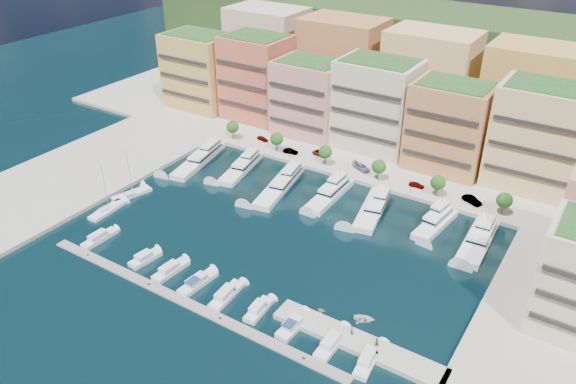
{
  "coord_description": "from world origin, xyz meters",
  "views": [
    {
      "loc": [
        58.56,
        -88.5,
        71.25
      ],
      "look_at": [
        -3.41,
        7.57,
        6.0
      ],
      "focal_mm": 35.0,
      "sensor_mm": 36.0,
      "label": 1
    }
  ],
  "objects_px": {
    "lamppost_0": "(239,135)",
    "cruiser_0": "(99,238)",
    "tender_1": "(321,310)",
    "car_5": "(472,200)",
    "tree_1": "(277,139)",
    "cruiser_9": "(368,359)",
    "car_0": "(263,139)",
    "car_1": "(291,151)",
    "yacht_2": "(282,183)",
    "sailboat_0": "(107,211)",
    "lamppost_4": "(484,203)",
    "lamppost_1": "(290,150)",
    "cruiser_2": "(145,259)",
    "tree_3": "(379,166)",
    "yacht_4": "(374,207)",
    "tender_2": "(364,319)",
    "yacht_0": "(201,157)",
    "person_1": "(376,342)",
    "tree_4": "(438,182)",
    "lamppost_3": "(411,183)",
    "tree_2": "(325,152)",
    "tree_5": "(504,200)",
    "car_3": "(361,167)",
    "lamppost_2": "(347,165)",
    "cruiser_4": "(198,283)",
    "yacht_5": "(436,221)",
    "cruiser_7": "(293,326)",
    "cruiser_8": "(332,343)",
    "tree_0": "(232,127)",
    "car_4": "(417,185)",
    "cruiser_5": "(226,295)",
    "yacht_3": "(331,192)",
    "cruiser_6": "(258,310)",
    "yacht_6": "(479,238)",
    "yacht_1": "(243,166)",
    "car_2": "(321,153)",
    "person_0": "(352,330)",
    "cruiser_3": "(171,270)",
    "sailboat_1": "(132,194)"
  },
  "relations": [
    {
      "from": "yacht_6",
      "to": "cruiser_0",
      "type": "distance_m",
      "value": 84.05
    },
    {
      "from": "tree_5",
      "to": "cruiser_9",
      "type": "relative_size",
      "value": 0.61
    },
    {
      "from": "tree_4",
      "to": "car_1",
      "type": "distance_m",
      "value": 43.77
    },
    {
      "from": "lamppost_0",
      "to": "cruiser_0",
      "type": "distance_m",
      "value": 56.0
    },
    {
      "from": "car_2",
      "to": "person_0",
      "type": "xyz_separation_m",
      "value": [
        40.07,
        -58.84,
        0.2
      ]
    },
    {
      "from": "lamppost_1",
      "to": "yacht_3",
      "type": "distance_m",
      "value": 22.24
    },
    {
      "from": "tree_0",
      "to": "cruiser_0",
      "type": "xyz_separation_m",
      "value": [
        7.41,
        -58.09,
        -4.2
      ]
    },
    {
      "from": "cruiser_9",
      "to": "person_1",
      "type": "height_order",
      "value": "person_1"
    },
    {
      "from": "yacht_3",
      "to": "cruiser_5",
      "type": "bearing_deg",
      "value": -87.56
    },
    {
      "from": "lamppost_2",
      "to": "cruiser_4",
      "type": "bearing_deg",
      "value": -94.06
    },
    {
      "from": "tree_0",
      "to": "cruiser_6",
      "type": "xyz_separation_m",
      "value": [
        50.79,
        -58.08,
        -4.2
      ]
    },
    {
      "from": "tree_2",
      "to": "cruiser_4",
      "type": "relative_size",
      "value": 0.61
    },
    {
      "from": "tender_1",
      "to": "car_5",
      "type": "distance_m",
      "value": 54.16
    },
    {
      "from": "yacht_4",
      "to": "car_3",
      "type": "height_order",
      "value": "yacht_4"
    },
    {
      "from": "yacht_4",
      "to": "tree_5",
      "type": "bearing_deg",
      "value": 27.22
    },
    {
      "from": "yacht_2",
      "to": "sailboat_0",
      "type": "relative_size",
      "value": 1.87
    },
    {
      "from": "lamppost_3",
      "to": "yacht_1",
      "type": "distance_m",
      "value": 45.76
    },
    {
      "from": "tree_0",
      "to": "tree_1",
      "type": "xyz_separation_m",
      "value": [
        16.0,
        0.0,
        0.0
      ]
    },
    {
      "from": "tree_4",
      "to": "person_1",
      "type": "distance_m",
      "value": 55.86
    },
    {
      "from": "tree_3",
      "to": "yacht_4",
      "type": "bearing_deg",
      "value": -68.93
    },
    {
      "from": "cruiser_8",
      "to": "car_3",
      "type": "relative_size",
      "value": 1.55
    },
    {
      "from": "cruiser_0",
      "to": "cruiser_3",
      "type": "height_order",
      "value": "same"
    },
    {
      "from": "tree_3",
      "to": "car_0",
      "type": "relative_size",
      "value": 1.45
    },
    {
      "from": "lamppost_1",
      "to": "cruiser_2",
      "type": "xyz_separation_m",
      "value": [
        -0.53,
        -55.78,
        -3.28
      ]
    },
    {
      "from": "lamppost_0",
      "to": "lamppost_2",
      "type": "distance_m",
      "value": 36.0
    },
    {
      "from": "lamppost_3",
      "to": "lamppost_4",
      "type": "xyz_separation_m",
      "value": [
        18.0,
        0.0,
        0.0
      ]
    },
    {
      "from": "tree_2",
      "to": "tree_5",
      "type": "xyz_separation_m",
      "value": [
        48.0,
        0.0,
        0.0
      ]
    },
    {
      "from": "yacht_2",
      "to": "car_5",
      "type": "bearing_deg",
      "value": 20.68
    },
    {
      "from": "car_4",
      "to": "person_1",
      "type": "height_order",
      "value": "person_1"
    },
    {
      "from": "yacht_6",
      "to": "cruiser_0",
      "type": "bearing_deg",
      "value": -147.87
    },
    {
      "from": "tender_2",
      "to": "yacht_0",
      "type": "bearing_deg",
      "value": 42.64
    },
    {
      "from": "lamppost_3",
      "to": "cruiser_9",
      "type": "bearing_deg",
      "value": -74.71
    },
    {
      "from": "lamppost_1",
      "to": "cruiser_5",
      "type": "relative_size",
      "value": 0.45
    },
    {
      "from": "cruiser_4",
      "to": "cruiser_5",
      "type": "relative_size",
      "value": 1.0
    },
    {
      "from": "tree_3",
      "to": "yacht_0",
      "type": "relative_size",
      "value": 0.23
    },
    {
      "from": "cruiser_8",
      "to": "cruiser_0",
      "type": "bearing_deg",
      "value": 180.0
    },
    {
      "from": "tree_1",
      "to": "cruiser_9",
      "type": "height_order",
      "value": "tree_1"
    },
    {
      "from": "cruiser_0",
      "to": "sailboat_1",
      "type": "height_order",
      "value": "sailboat_1"
    },
    {
      "from": "cruiser_5",
      "to": "person_1",
      "type": "height_order",
      "value": "person_1"
    },
    {
      "from": "tree_2",
      "to": "lamppost_4",
      "type": "bearing_deg",
      "value": -2.99
    },
    {
      "from": "lamppost_3",
      "to": "cruiser_9",
      "type": "distance_m",
      "value": 57.94
    },
    {
      "from": "yacht_5",
      "to": "cruiser_7",
      "type": "bearing_deg",
      "value": -101.97
    },
    {
      "from": "tree_3",
      "to": "yacht_3",
      "type": "relative_size",
      "value": 0.3
    },
    {
      "from": "car_0",
      "to": "car_1",
      "type": "height_order",
      "value": "car_1"
    },
    {
      "from": "yacht_1",
      "to": "person_1",
      "type": "distance_m",
      "value": 72.5
    },
    {
      "from": "lamppost_4",
      "to": "sailboat_0",
      "type": "relative_size",
      "value": 0.32
    },
    {
      "from": "yacht_3",
      "to": "cruiser_4",
      "type": "xyz_separation_m",
      "value": [
        -5.23,
        -45.03,
        -0.64
      ]
    },
    {
      "from": "lamppost_3",
      "to": "car_5",
      "type": "height_order",
      "value": "lamppost_3"
    },
    {
      "from": "cruiser_9",
      "to": "car_1",
      "type": "bearing_deg",
      "value": 132.01
    },
    {
      "from": "tree_0",
      "to": "tree_1",
      "type": "distance_m",
      "value": 16.0
    }
  ]
}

